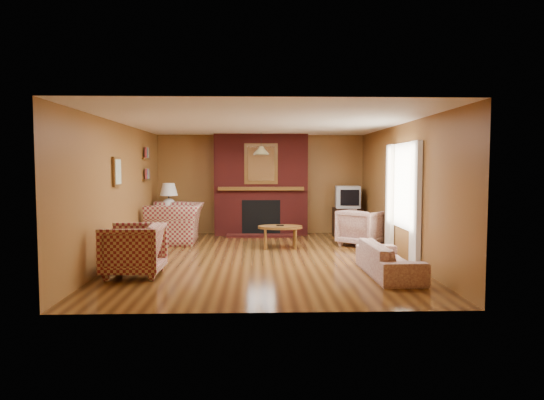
{
  "coord_description": "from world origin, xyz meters",
  "views": [
    {
      "loc": [
        -0.09,
        -8.59,
        1.64
      ],
      "look_at": [
        0.19,
        0.6,
        1.0
      ],
      "focal_mm": 32.0,
      "sensor_mm": 36.0,
      "label": 1
    }
  ],
  "objects_px": {
    "tv_stand": "(347,222)",
    "floral_sofa": "(389,259)",
    "plaid_armchair": "(133,250)",
    "table_lamp": "(169,196)",
    "crt_tv": "(348,197)",
    "side_table": "(169,225)",
    "plaid_loveseat": "(176,223)",
    "coffee_table": "(280,229)",
    "floral_armchair": "(362,228)",
    "fireplace": "(261,186)"
  },
  "relations": [
    {
      "from": "tv_stand",
      "to": "crt_tv",
      "type": "bearing_deg",
      "value": -95.49
    },
    {
      "from": "plaid_armchair",
      "to": "side_table",
      "type": "xyz_separation_m",
      "value": [
        -0.15,
        3.8,
        -0.09
      ]
    },
    {
      "from": "floral_sofa",
      "to": "floral_armchair",
      "type": "xyz_separation_m",
      "value": [
        0.17,
        2.71,
        0.13
      ]
    },
    {
      "from": "table_lamp",
      "to": "crt_tv",
      "type": "height_order",
      "value": "table_lamp"
    },
    {
      "from": "floral_armchair",
      "to": "tv_stand",
      "type": "relative_size",
      "value": 1.25
    },
    {
      "from": "floral_sofa",
      "to": "coffee_table",
      "type": "height_order",
      "value": "floral_sofa"
    },
    {
      "from": "fireplace",
      "to": "plaid_armchair",
      "type": "bearing_deg",
      "value": -114.23
    },
    {
      "from": "plaid_loveseat",
      "to": "table_lamp",
      "type": "distance_m",
      "value": 0.85
    },
    {
      "from": "floral_sofa",
      "to": "side_table",
      "type": "relative_size",
      "value": 2.78
    },
    {
      "from": "coffee_table",
      "to": "side_table",
      "type": "height_order",
      "value": "side_table"
    },
    {
      "from": "side_table",
      "to": "tv_stand",
      "type": "relative_size",
      "value": 0.91
    },
    {
      "from": "side_table",
      "to": "tv_stand",
      "type": "distance_m",
      "value": 4.16
    },
    {
      "from": "floral_armchair",
      "to": "coffee_table",
      "type": "xyz_separation_m",
      "value": [
        -1.71,
        -0.29,
        0.02
      ]
    },
    {
      "from": "coffee_table",
      "to": "crt_tv",
      "type": "xyz_separation_m",
      "value": [
        1.68,
        1.79,
        0.52
      ]
    },
    {
      "from": "floral_sofa",
      "to": "side_table",
      "type": "xyz_separation_m",
      "value": [
        -4.0,
        3.87,
        0.06
      ]
    },
    {
      "from": "fireplace",
      "to": "plaid_loveseat",
      "type": "distance_m",
      "value": 2.3
    },
    {
      "from": "floral_sofa",
      "to": "side_table",
      "type": "bearing_deg",
      "value": 44.73
    },
    {
      "from": "plaid_armchair",
      "to": "coffee_table",
      "type": "distance_m",
      "value": 3.3
    },
    {
      "from": "plaid_loveseat",
      "to": "coffee_table",
      "type": "relative_size",
      "value": 1.47
    },
    {
      "from": "floral_armchair",
      "to": "crt_tv",
      "type": "bearing_deg",
      "value": -47.45
    },
    {
      "from": "fireplace",
      "to": "crt_tv",
      "type": "bearing_deg",
      "value": -5.3
    },
    {
      "from": "floral_sofa",
      "to": "side_table",
      "type": "distance_m",
      "value": 5.57
    },
    {
      "from": "floral_armchair",
      "to": "plaid_armchair",
      "type": "bearing_deg",
      "value": 74.9
    },
    {
      "from": "plaid_armchair",
      "to": "floral_armchair",
      "type": "bearing_deg",
      "value": 123.51
    },
    {
      "from": "plaid_loveseat",
      "to": "plaid_armchair",
      "type": "bearing_deg",
      "value": -3.12
    },
    {
      "from": "plaid_armchair",
      "to": "table_lamp",
      "type": "height_order",
      "value": "table_lamp"
    },
    {
      "from": "coffee_table",
      "to": "plaid_armchair",
      "type": "bearing_deg",
      "value": -134.59
    },
    {
      "from": "side_table",
      "to": "tv_stand",
      "type": "xyz_separation_m",
      "value": [
        4.15,
        0.35,
        0.03
      ]
    },
    {
      "from": "coffee_table",
      "to": "table_lamp",
      "type": "relative_size",
      "value": 1.34
    },
    {
      "from": "fireplace",
      "to": "plaid_armchair",
      "type": "height_order",
      "value": "fireplace"
    },
    {
      "from": "tv_stand",
      "to": "floral_sofa",
      "type": "bearing_deg",
      "value": -97.53
    },
    {
      "from": "plaid_armchair",
      "to": "floral_sofa",
      "type": "height_order",
      "value": "plaid_armchair"
    },
    {
      "from": "side_table",
      "to": "floral_sofa",
      "type": "bearing_deg",
      "value": -44.09
    },
    {
      "from": "floral_armchair",
      "to": "tv_stand",
      "type": "xyz_separation_m",
      "value": [
        -0.02,
        1.51,
        -0.05
      ]
    },
    {
      "from": "fireplace",
      "to": "plaid_loveseat",
      "type": "relative_size",
      "value": 1.85
    },
    {
      "from": "coffee_table",
      "to": "tv_stand",
      "type": "relative_size",
      "value": 1.34
    },
    {
      "from": "coffee_table",
      "to": "tv_stand",
      "type": "height_order",
      "value": "tv_stand"
    },
    {
      "from": "table_lamp",
      "to": "crt_tv",
      "type": "distance_m",
      "value": 4.16
    },
    {
      "from": "fireplace",
      "to": "floral_sofa",
      "type": "height_order",
      "value": "fireplace"
    },
    {
      "from": "fireplace",
      "to": "crt_tv",
      "type": "distance_m",
      "value": 2.08
    },
    {
      "from": "side_table",
      "to": "coffee_table",
      "type": "bearing_deg",
      "value": -30.45
    },
    {
      "from": "floral_sofa",
      "to": "coffee_table",
      "type": "relative_size",
      "value": 1.87
    },
    {
      "from": "fireplace",
      "to": "side_table",
      "type": "relative_size",
      "value": 4.02
    },
    {
      "from": "plaid_armchair",
      "to": "floral_armchair",
      "type": "height_order",
      "value": "plaid_armchair"
    },
    {
      "from": "floral_armchair",
      "to": "side_table",
      "type": "xyz_separation_m",
      "value": [
        -4.17,
        1.16,
        -0.08
      ]
    },
    {
      "from": "floral_armchair",
      "to": "coffee_table",
      "type": "distance_m",
      "value": 1.73
    },
    {
      "from": "table_lamp",
      "to": "tv_stand",
      "type": "height_order",
      "value": "table_lamp"
    },
    {
      "from": "plaid_armchair",
      "to": "coffee_table",
      "type": "height_order",
      "value": "plaid_armchair"
    },
    {
      "from": "floral_armchair",
      "to": "coffee_table",
      "type": "bearing_deg",
      "value": 51.25
    },
    {
      "from": "plaid_loveseat",
      "to": "side_table",
      "type": "bearing_deg",
      "value": -158.78
    }
  ]
}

